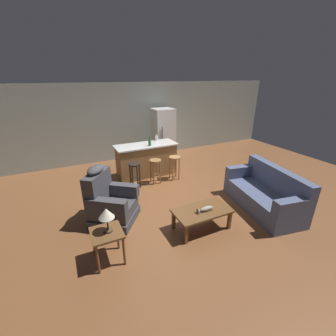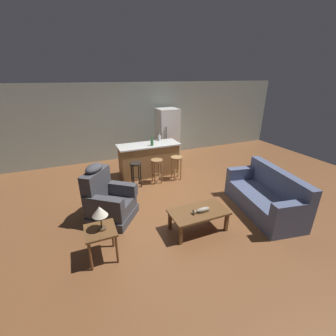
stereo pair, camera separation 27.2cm
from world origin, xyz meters
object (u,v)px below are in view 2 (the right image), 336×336
bar_stool_right (176,164)px  bottle_tall_green (152,142)px  coffee_table (198,214)px  fish_figurine (201,210)px  bar_stool_middle (157,167)px  table_lamp (100,212)px  refrigerator (168,134)px  recliner_near_lamp (108,200)px  kitchen_island (149,159)px  couch (266,197)px  end_table (101,235)px  bar_stool_left (136,170)px  bottle_short_amber (159,138)px

bar_stool_right → bottle_tall_green: bearing=140.5°
coffee_table → bottle_tall_green: 2.83m
fish_figurine → bar_stool_middle: bar_stool_middle is taller
coffee_table → table_lamp: (-1.78, -0.03, 0.50)m
bottle_tall_green → refrigerator: bearing=52.5°
recliner_near_lamp → kitchen_island: size_ratio=0.67×
couch → table_lamp: 3.52m
end_table → bar_stool_left: 2.62m
bar_stool_left → refrigerator: size_ratio=0.39×
couch → kitchen_island: size_ratio=1.12×
table_lamp → refrigerator: size_ratio=0.23×
fish_figurine → refrigerator: 4.32m
table_lamp → bar_stool_middle: size_ratio=0.60×
bar_stool_middle → refrigerator: size_ratio=0.39×
couch → coffee_table: bearing=10.6°
fish_figurine → recliner_near_lamp: bearing=144.4°
recliner_near_lamp → table_lamp: (-0.25, -1.10, 0.45)m
bar_stool_right → coffee_table: bearing=-104.4°
end_table → bar_stool_right: bearing=44.1°
bar_stool_left → bar_stool_middle: bearing=0.0°
kitchen_island → refrigerator: 1.68m
fish_figurine → refrigerator: size_ratio=0.19×
table_lamp → bar_stool_middle: table_lamp is taller
end_table → kitchen_island: bearing=58.9°
bottle_short_amber → coffee_table: bearing=-97.4°
bar_stool_right → refrigerator: (0.49, 1.83, 0.41)m
table_lamp → bottle_short_amber: 3.87m
couch → end_table: size_ratio=3.60×
coffee_table → bar_stool_middle: bar_stool_middle is taller
bar_stool_left → bar_stool_right: same height
refrigerator → bar_stool_right: bearing=-105.0°
couch → kitchen_island: 3.37m
couch → bar_stool_left: size_ratio=2.96×
fish_figurine → table_lamp: (-1.80, 0.02, 0.41)m
bar_stool_right → couch: bearing=-63.8°
coffee_table → refrigerator: refrigerator is taller
kitchen_island → bar_stool_middle: (0.02, -0.63, -0.01)m
fish_figurine → bar_stool_middle: (-0.03, 2.34, 0.01)m
bottle_tall_green → recliner_near_lamp: bearing=-132.9°
table_lamp → bottle_short_amber: bottle_short_amber is taller
kitchen_island → bar_stool_middle: size_ratio=2.65×
kitchen_island → bar_stool_right: kitchen_island is taller
table_lamp → bar_stool_middle: bearing=52.6°
couch → table_lamp: (-3.48, -0.05, 0.53)m
bar_stool_middle → bottle_short_amber: size_ratio=3.22×
table_lamp → bar_stool_right: 3.33m
recliner_near_lamp → bar_stool_left: size_ratio=1.76×
coffee_table → recliner_near_lamp: bearing=145.2°
bar_stool_left → bottle_tall_green: size_ratio=2.60×
bottle_short_amber → fish_figurine: bearing=-96.8°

